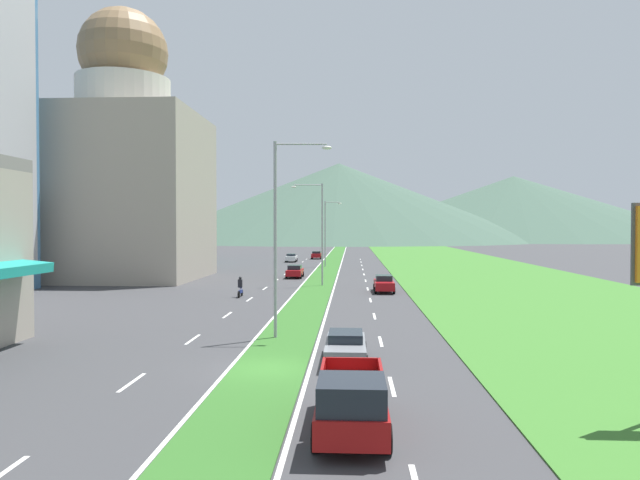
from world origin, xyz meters
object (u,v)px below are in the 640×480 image
at_px(street_lamp_near, 281,227).
at_px(pickup_truck_0, 352,403).
at_px(street_lamp_far, 327,230).
at_px(car_1, 295,271).
at_px(car_0, 384,284).
at_px(car_2, 291,258).
at_px(street_lamp_mid, 319,227).
at_px(motorcycle_rider, 240,289).
at_px(car_4, 317,255).
at_px(car_3, 346,346).

distance_m(street_lamp_near, pickup_truck_0, 16.15).
xyz_separation_m(street_lamp_far, car_1, (-3.02, -19.17, -4.92)).
xyz_separation_m(street_lamp_near, car_1, (-3.00, 38.23, -5.38)).
height_order(car_0, car_2, car_0).
xyz_separation_m(street_lamp_mid, car_0, (6.43, -5.40, -5.27)).
bearing_deg(street_lamp_near, car_1, 94.49).
height_order(street_lamp_mid, motorcycle_rider, street_lamp_mid).
relative_size(street_lamp_near, car_4, 2.59).
relative_size(car_3, car_4, 1.14).
bearing_deg(car_1, car_0, -146.54).
relative_size(street_lamp_mid, car_2, 2.54).
height_order(street_lamp_near, pickup_truck_0, street_lamp_near).
bearing_deg(car_4, car_3, -175.61).
height_order(street_lamp_mid, car_0, street_lamp_mid).
height_order(street_lamp_near, street_lamp_far, street_lamp_near).
bearing_deg(car_0, car_1, -146.54).
distance_m(car_0, car_1, 17.94).
bearing_deg(car_2, car_4, -20.85).
distance_m(street_lamp_mid, car_1, 11.47).
distance_m(street_lamp_mid, car_3, 34.57).
bearing_deg(street_lamp_mid, street_lamp_far, 90.88).
height_order(street_lamp_far, car_0, street_lamp_far).
xyz_separation_m(car_0, car_4, (-9.79, 56.31, -0.04)).
relative_size(street_lamp_mid, motorcycle_rider, 5.31).
xyz_separation_m(car_1, pickup_truck_0, (6.89, -53.02, 0.21)).
bearing_deg(car_2, street_lamp_far, -151.19).
relative_size(street_lamp_mid, street_lamp_far, 1.06).
relative_size(street_lamp_near, car_1, 2.31).
height_order(street_lamp_near, street_lamp_mid, street_lamp_near).
bearing_deg(motorcycle_rider, street_lamp_near, -162.54).
height_order(street_lamp_far, motorcycle_rider, street_lamp_far).
bearing_deg(car_2, street_lamp_mid, -170.08).
relative_size(pickup_truck_0, motorcycle_rider, 2.70).
height_order(pickup_truck_0, motorcycle_rider, pickup_truck_0).
bearing_deg(car_4, pickup_truck_0, -175.88).
distance_m(street_lamp_mid, car_4, 51.30).
xyz_separation_m(car_1, motorcycle_rider, (-2.86, -19.60, -0.03)).
distance_m(car_0, pickup_truck_0, 38.18).
xyz_separation_m(street_lamp_near, street_lamp_mid, (0.46, 28.66, -0.08)).
distance_m(car_1, motorcycle_rider, 19.80).
xyz_separation_m(street_lamp_mid, car_4, (-3.36, 50.91, -5.31)).
xyz_separation_m(car_2, motorcycle_rider, (0.84, -50.98, -0.01)).
xyz_separation_m(street_lamp_near, car_0, (6.88, 23.26, -5.35)).
relative_size(car_1, car_3, 0.98).
xyz_separation_m(car_0, car_1, (-9.89, 14.97, -0.02)).
bearing_deg(street_lamp_mid, car_3, -84.71).
bearing_deg(car_1, motorcycle_rider, 171.70).
distance_m(car_4, pickup_truck_0, 94.62).
distance_m(street_lamp_mid, pickup_truck_0, 43.89).
relative_size(street_lamp_mid, car_4, 2.54).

